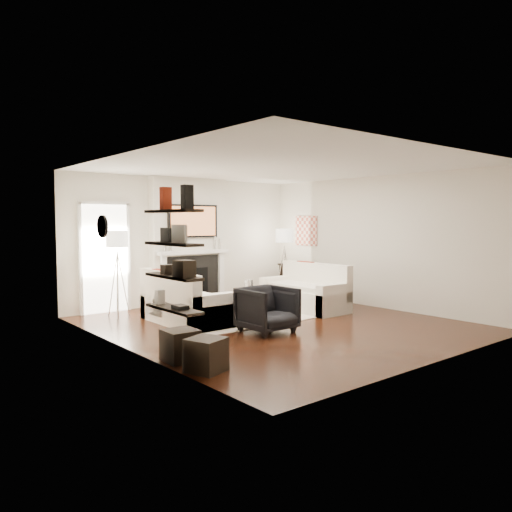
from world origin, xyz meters
TOP-DOWN VIEW (x-y plane):
  - room_envelope at (0.00, 0.00)m, footprint 6.00×6.00m
  - chimney_breast at (0.00, 2.88)m, footprint 1.80×0.25m
  - fireplace_surround at (0.00, 2.74)m, footprint 1.30×0.02m
  - firebox at (0.00, 2.73)m, footprint 0.75×0.02m
  - mantel_pilaster_l at (-0.72, 2.71)m, footprint 0.12×0.08m
  - mantel_pilaster_r at (0.72, 2.71)m, footprint 0.12×0.08m
  - mantel_shelf at (0.00, 2.69)m, footprint 1.70×0.18m
  - tv_body at (0.00, 2.71)m, footprint 1.20×0.06m
  - tv_screen at (0.00, 2.68)m, footprint 1.10×0.00m
  - candlestick_l_tall at (-0.55, 2.70)m, footprint 0.04×0.04m
  - candlestick_l_short at (-0.68, 2.70)m, footprint 0.04×0.04m
  - candlestick_r_tall at (0.55, 2.70)m, footprint 0.04×0.04m
  - candlestick_r_short at (0.68, 2.70)m, footprint 0.04×0.04m
  - hallway_panel at (-1.85, 2.98)m, footprint 0.90×0.02m
  - door_trim_l at (-2.33, 2.96)m, footprint 0.06×0.06m
  - door_trim_r at (-1.37, 2.96)m, footprint 0.06×0.06m
  - door_trim_top at (-1.85, 2.96)m, footprint 1.02×0.06m
  - rug at (-0.16, 0.97)m, footprint 2.60×2.00m
  - loveseat_left_base at (-1.17, 1.10)m, footprint 0.85×1.80m
  - loveseat_left_back at (-1.51, 1.10)m, footprint 0.18×1.80m
  - loveseat_left_arm_n at (-1.17, 0.29)m, footprint 0.85×0.18m
  - loveseat_left_arm_s at (-1.17, 1.91)m, footprint 0.85×0.18m
  - loveseat_left_cushion at (-1.12, 1.10)m, footprint 0.63×1.44m
  - pillow_left_orange at (-1.51, 1.40)m, footprint 0.10×0.42m
  - pillow_left_charcoal at (-1.51, 0.80)m, footprint 0.10×0.40m
  - loveseat_right_base at (1.35, 0.73)m, footprint 0.85×1.80m
  - loveseat_right_back at (1.69, 0.73)m, footprint 0.18×1.80m
  - loveseat_right_arm_n at (1.35, -0.08)m, footprint 0.85×0.18m
  - loveseat_right_arm_s at (1.35, 1.54)m, footprint 0.85×0.18m
  - loveseat_right_cushion at (1.30, 0.73)m, footprint 0.63×1.44m
  - pillow_right_orange at (1.69, 1.03)m, footprint 0.10×0.42m
  - pillow_right_charcoal at (1.69, 0.43)m, footprint 0.10×0.40m
  - coffee_table at (-0.19, 0.76)m, footprint 1.10×0.55m
  - coffee_leg_nw at (-0.69, 0.54)m, footprint 0.02×0.02m
  - coffee_leg_ne at (0.31, 0.54)m, footprint 0.02×0.02m
  - coffee_leg_sw at (-0.69, 0.98)m, footprint 0.02×0.02m
  - coffee_leg_se at (0.31, 0.98)m, footprint 0.02×0.02m
  - hurricane_glass at (-0.04, 0.76)m, footprint 0.16×0.16m
  - hurricane_candle at (-0.04, 0.76)m, footprint 0.09×0.09m
  - copper_bowl at (-0.44, 0.76)m, footprint 0.28×0.28m
  - armchair at (-0.53, -0.33)m, footprint 0.79×0.74m
  - lamp_left_post at (-1.85, 2.39)m, footprint 0.02×0.02m
  - lamp_left_shade at (-1.85, 2.39)m, footprint 0.40×0.40m
  - lamp_left_leg_a at (-1.74, 2.39)m, footprint 0.25×0.02m
  - lamp_left_leg_b at (-1.91, 2.48)m, footprint 0.14×0.22m
  - lamp_left_leg_c at (-1.91, 2.29)m, footprint 0.14×0.22m
  - lamp_right_post at (2.05, 2.07)m, footprint 0.02×0.02m
  - lamp_right_shade at (2.05, 2.07)m, footprint 0.40×0.40m
  - lamp_right_leg_a at (2.16, 2.07)m, footprint 0.25×0.02m
  - lamp_right_leg_b at (2.00, 2.17)m, footprint 0.14×0.22m
  - lamp_right_leg_c at (1.99, 1.98)m, footprint 0.14×0.22m
  - console_top at (2.57, 2.09)m, footprint 0.35×1.20m
  - console_leg_n at (2.57, 1.54)m, footprint 0.30×0.04m
  - console_leg_s at (2.57, 2.64)m, footprint 0.30×0.04m
  - wall_art at (2.73, 2.05)m, footprint 0.03×0.70m
  - shelf_bottom at (-2.62, -1.00)m, footprint 0.25×1.00m
  - shelf_lower at (-2.62, -1.00)m, footprint 0.25×1.00m
  - shelf_upper at (-2.62, -1.00)m, footprint 0.25×1.00m
  - shelf_top at (-2.62, -1.00)m, footprint 0.25×1.00m
  - decor_magfile_a at (-2.62, -1.34)m, footprint 0.12×0.10m
  - decor_magfile_b at (-2.62, -0.83)m, footprint 0.12×0.10m
  - decor_frame_a at (-2.62, -1.15)m, footprint 0.04×0.30m
  - decor_frame_b at (-2.62, -0.82)m, footprint 0.04×0.22m
  - decor_wine_rack at (-2.62, -1.26)m, footprint 0.18×0.25m
  - decor_box_small at (-2.62, -0.86)m, footprint 0.15×0.12m
  - decor_books at (-2.62, -1.15)m, footprint 0.14×0.20m
  - decor_box_tall at (-2.62, -0.65)m, footprint 0.10×0.10m
  - clock_rim at (-2.73, 0.90)m, footprint 0.04×0.34m
  - clock_face at (-2.71, 0.90)m, footprint 0.01×0.29m
  - ottoman_near at (-2.47, -0.89)m, footprint 0.41×0.41m
  - ottoman_far at (-2.47, -1.48)m, footprint 0.51×0.51m

SIDE VIEW (x-z plane):
  - rug at x=-0.16m, z-range 0.00..0.01m
  - coffee_leg_nw at x=-0.69m, z-range 0.00..0.38m
  - coffee_leg_ne at x=0.31m, z-range 0.00..0.38m
  - coffee_leg_sw at x=-0.69m, z-range 0.00..0.38m
  - coffee_leg_se at x=0.31m, z-range 0.00..0.38m
  - ottoman_near at x=-2.47m, z-range 0.00..0.40m
  - ottoman_far at x=-2.47m, z-range 0.00..0.40m
  - loveseat_left_base at x=-1.17m, z-range 0.00..0.42m
  - loveseat_right_base at x=1.35m, z-range 0.00..0.42m
  - loveseat_left_arm_n at x=-1.17m, z-range 0.00..0.60m
  - loveseat_left_arm_s at x=-1.17m, z-range 0.00..0.60m
  - loveseat_right_arm_n at x=1.35m, z-range 0.00..0.60m
  - loveseat_right_arm_s at x=1.35m, z-range 0.00..0.60m
  - console_leg_n at x=2.57m, z-range 0.00..0.71m
  - console_leg_s at x=2.57m, z-range 0.00..0.71m
  - coffee_table at x=-0.19m, z-range 0.38..0.42m
  - armchair at x=-0.53m, z-range 0.00..0.80m
  - copper_bowl at x=-0.44m, z-range 0.42..0.47m
  - firebox at x=0.00m, z-range 0.12..0.78m
  - loveseat_left_cushion at x=-1.12m, z-range 0.42..0.52m
  - loveseat_right_cushion at x=1.30m, z-range 0.42..0.52m
  - hurricane_candle at x=-0.04m, z-range 0.43..0.56m
  - fireplace_surround at x=0.00m, z-range 0.00..1.04m
  - loveseat_left_back at x=-1.51m, z-range 0.13..0.93m
  - loveseat_right_back at x=1.69m, z-range 0.13..0.93m
  - mantel_pilaster_l at x=-0.72m, z-range 0.00..1.10m
  - mantel_pilaster_r at x=0.72m, z-range 0.00..1.10m
  - hurricane_glass at x=-0.04m, z-range 0.42..0.70m
  - lamp_left_leg_a at x=-1.74m, z-range -0.02..1.22m
  - lamp_left_leg_b at x=-1.91m, z-range -0.02..1.22m
  - lamp_left_leg_c at x=-1.91m, z-range -0.02..1.22m
  - lamp_right_leg_a at x=2.16m, z-range -0.02..1.22m
  - lamp_right_leg_b at x=2.00m, z-range -0.02..1.22m
  - lamp_right_leg_c at x=1.99m, z-range -0.02..1.22m
  - lamp_left_post at x=-1.85m, z-range 0.00..1.20m
  - lamp_right_post at x=2.05m, z-range 0.00..1.20m
  - shelf_bottom at x=-2.62m, z-range 0.68..0.72m
  - pillow_left_charcoal at x=-1.51m, z-range 0.52..0.92m
  - pillow_right_charcoal at x=1.69m, z-range 0.52..0.92m
  - pillow_left_orange at x=-1.51m, z-range 0.52..0.94m
  - pillow_right_orange at x=1.69m, z-range 0.52..0.94m
  - console_top at x=2.57m, z-range 0.71..0.75m
  - decor_books at x=-2.62m, z-range 0.72..0.77m
  - decor_box_tall at x=-2.62m, z-range 0.72..0.90m
  - door_trim_l at x=-2.33m, z-range -0.03..2.13m
  - door_trim_r at x=-1.37m, z-range -0.03..2.13m
  - hallway_panel at x=-1.85m, z-range 0.00..2.10m
  - shelf_lower at x=-2.62m, z-range 1.08..1.12m
  - mantel_shelf at x=0.00m, z-range 1.09..1.16m
  - decor_box_small at x=-2.62m, z-range 1.12..1.24m
  - decor_wine_rack at x=-2.62m, z-range 1.12..1.32m
  - candlestick_l_short at x=-0.68m, z-range 1.15..1.40m
  - candlestick_r_short at x=0.68m, z-range 1.15..1.40m
  - candlestick_l_tall at x=-0.55m, z-range 1.16..1.45m
  - candlestick_r_tall at x=0.55m, z-range 1.16..1.45m
  - room_envelope at x=0.00m, z-range -1.65..4.35m
  - chimney_breast at x=0.00m, z-range 0.00..2.70m
  - lamp_left_shade at x=-1.85m, z-range 1.30..1.60m
  - lamp_right_shade at x=2.05m, z-range 1.30..1.60m
  - shelf_upper at x=-2.62m, z-range 1.48..1.52m
  - wall_art at x=2.73m, z-range 1.20..1.90m
  - decor_frame_b at x=-2.62m, z-range 1.52..1.70m
  - decor_frame_a at x=-2.62m, z-range 1.52..1.74m
  - clock_rim at x=-2.73m, z-range 1.53..1.87m
  - clock_face at x=-2.71m, z-range 1.55..1.84m
  - tv_screen at x=0.00m, z-range 1.47..2.09m
  - tv_body at x=0.00m, z-range 1.43..2.13m
  - shelf_top at x=-2.62m, z-range 1.88..1.92m
  - decor_magfile_a at x=-2.62m, z-range 1.92..2.20m
  - decor_magfile_b at x=-2.62m, z-range 1.92..2.20m
  - door_trim_top at x=-1.85m, z-range 2.10..2.16m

